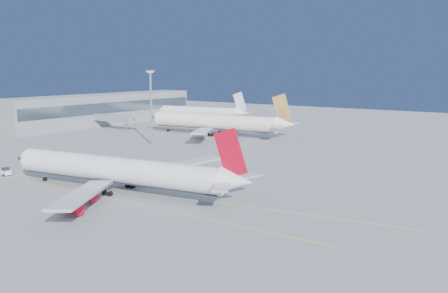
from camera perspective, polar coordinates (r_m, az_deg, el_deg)
ground at (r=120.01m, az=-7.28°, el=-4.63°), size 500.00×500.00×0.00m
terminal at (r=259.25m, az=-13.55°, el=4.17°), size 18.40×110.00×15.00m
jet_bridge at (r=234.64m, az=-12.36°, el=3.16°), size 23.60×3.60×6.90m
taxiway_lines at (r=134.42m, az=-10.12°, el=-3.22°), size 118.86×140.00×0.02m
airliner_virgin at (r=115.90m, az=-11.78°, el=-2.73°), size 66.53×59.31×16.42m
airliner_etihad at (r=209.59m, az=-0.82°, el=2.81°), size 70.36×64.70×18.35m
airliner_third at (r=266.20m, az=-3.05°, el=3.96°), size 60.11×55.01×16.13m
pushback_tug at (r=143.98m, az=-23.75°, el=-2.64°), size 3.92×2.54×2.14m
light_mast at (r=184.19m, az=-8.35°, el=5.16°), size 2.36×2.36×27.33m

